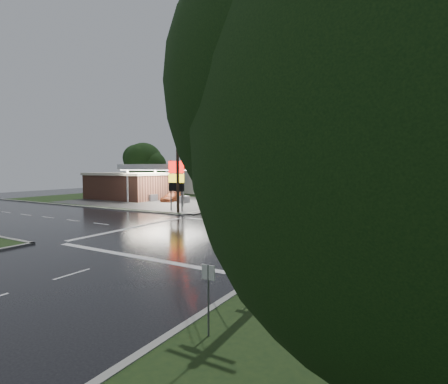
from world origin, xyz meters
The scene contains 15 objects.
ground centered at (0.00, 0.00, 0.00)m, with size 120.00×120.00×0.00m, color black.
grass_nw centered at (-26.00, 26.00, 0.04)m, with size 36.00×36.00×0.08m, color black.
gas_station centered at (-25.68, 19.70, 2.55)m, with size 26.20×18.00×5.60m.
pylon_sign centered at (-10.50, 10.50, 4.01)m, with size 2.00×0.35×6.00m.
utility_pole_nw centered at (-9.50, 9.50, 5.72)m, with size 2.20×0.32×11.00m.
utility_pole_se centered at (9.50, -9.50, 5.72)m, with size 2.20×0.32×11.00m.
utility_pole_n centered at (-9.50, 38.00, 5.47)m, with size 2.20×0.32×10.50m.
traffic_signals centered at (0.02, -0.02, 6.48)m, with size 26.87×26.87×1.47m.
house_near centered at (-20.95, 36.00, 4.41)m, with size 11.05×8.48×8.60m.
house_far centered at (-21.95, 48.00, 4.41)m, with size 11.05×8.48×8.60m.
tree_nw_behind centered at (-33.84, 29.99, 6.18)m, with size 8.93×7.60×10.00m.
tree_ne_near centered at (14.14, 21.99, 5.56)m, with size 7.99×6.80×8.98m.
car_north centered at (-0.80, 16.64, 0.65)m, with size 1.37×3.92×1.29m, color black.
car_crossing centered at (6.12, -2.57, 0.74)m, with size 1.74×4.32×1.47m, color slate.
car_pump centered at (-18.45, 19.43, 0.68)m, with size 1.91×4.70×1.36m, color maroon.
Camera 1 is at (14.80, -21.60, 5.20)m, focal length 28.00 mm.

